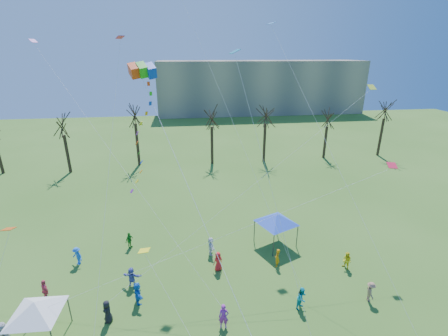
{
  "coord_description": "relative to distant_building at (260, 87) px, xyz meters",
  "views": [
    {
      "loc": [
        -1.31,
        -11.72,
        17.28
      ],
      "look_at": [
        0.91,
        5.0,
        11.0
      ],
      "focal_mm": 25.0,
      "sensor_mm": 36.0,
      "label": 1
    }
  ],
  "objects": [
    {
      "name": "distant_building",
      "position": [
        0.0,
        0.0,
        0.0
      ],
      "size": [
        60.0,
        14.0,
        15.0
      ],
      "primitive_type": "cube",
      "color": "gray",
      "rests_on": "ground"
    },
    {
      "name": "bare_tree_row",
      "position": [
        -18.23,
        -45.13,
        -0.53
      ],
      "size": [
        66.94,
        7.61,
        10.65
      ],
      "color": "black",
      "rests_on": "ground"
    },
    {
      "name": "big_box_kite",
      "position": [
        -25.65,
        -74.74,
        4.68
      ],
      "size": [
        4.15,
        7.46,
        19.88
      ],
      "color": "red",
      "rests_on": "ground"
    },
    {
      "name": "canopy_tent_white",
      "position": [
        -32.85,
        -77.41,
        -4.94
      ],
      "size": [
        4.03,
        4.03,
        3.02
      ],
      "color": "#3F3F44",
      "rests_on": "ground"
    },
    {
      "name": "canopy_tent_blue",
      "position": [
        -15.12,
        -69.07,
        -4.72
      ],
      "size": [
        4.01,
        4.01,
        3.29
      ],
      "color": "#3F3F44",
      "rests_on": "ground"
    },
    {
      "name": "festival_crowd",
      "position": [
        -23.96,
        -75.62,
        -6.66
      ],
      "size": [
        26.0,
        14.94,
        1.83
      ],
      "color": "red",
      "rests_on": "ground"
    },
    {
      "name": "small_kites_aloft",
      "position": [
        -21.46,
        -70.53,
        5.89
      ],
      "size": [
        29.82,
        17.87,
        31.81
      ],
      "color": "#DA500B",
      "rests_on": "ground"
    }
  ]
}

